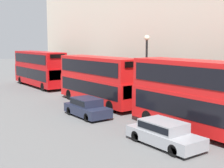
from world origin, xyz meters
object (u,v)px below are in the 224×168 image
Objects in this scene: bus_leading at (208,95)px; car_hatchback at (87,107)px; car_dark_sedan at (164,133)px; bus_third_in_queue at (39,67)px; bus_second_in_queue at (98,78)px; pedestrian at (130,96)px.

bus_leading is 9.33m from car_hatchback.
bus_leading is at bearing -4.03° from car_dark_sedan.
bus_third_in_queue is 26.06m from car_dark_sedan.
bus_second_in_queue is 2.44× the size of car_hatchback.
car_hatchback is at bearing 90.00° from car_dark_sedan.
pedestrian is (5.64, 1.74, 0.05)m from car_hatchback.
car_dark_sedan is at bearing -105.98° from bus_second_in_queue.
bus_second_in_queue is 12.46m from car_dark_sedan.
pedestrian is (2.24, -15.76, -1.65)m from bus_third_in_queue.
pedestrian is at bearing -81.92° from bus_third_in_queue.
bus_third_in_queue is at bearing 79.01° from car_hatchback.
car_dark_sedan is at bearing -90.00° from car_hatchback.
bus_leading is 26.01m from bus_third_in_queue.
car_dark_sedan is (-3.40, -11.87, -1.67)m from bus_second_in_queue.
bus_leading reaches higher than bus_third_in_queue.
bus_leading is at bearing -90.00° from bus_third_in_queue.
car_hatchback is at bearing -162.81° from pedestrian.
car_hatchback is at bearing -133.38° from bus_second_in_queue.
bus_third_in_queue is 16.00m from pedestrian.
car_dark_sedan is 8.27m from car_hatchback.
car_dark_sedan is 2.59× the size of pedestrian.
bus_leading is 2.48× the size of car_dark_sedan.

